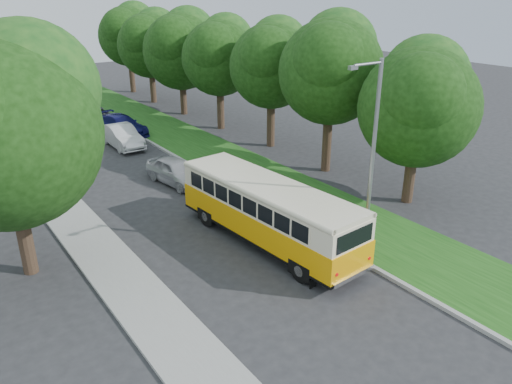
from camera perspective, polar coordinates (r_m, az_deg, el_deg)
ground at (r=20.79m, az=-1.12°, el=-7.54°), size 120.00×120.00×0.00m
curb at (r=26.28m, az=-0.80°, el=-0.67°), size 0.20×70.00×0.15m
grass_verge at (r=27.58m, az=3.22°, el=0.42°), size 4.50×70.00×0.13m
sidewalk at (r=23.05m, az=-18.32°, el=-5.43°), size 2.20×70.00×0.12m
treeline at (r=35.75m, az=-13.82°, el=14.64°), size 24.27×41.91×9.46m
lamppost_near at (r=19.88m, az=13.05°, el=4.22°), size 1.71×0.16×8.00m
lamppost_far at (r=32.00m, az=-25.29°, el=9.01°), size 1.71×0.16×7.50m
warning_sign at (r=28.80m, az=-22.51°, el=3.15°), size 0.56×0.10×2.50m
vintage_bus at (r=21.29m, az=1.37°, el=-2.48°), size 3.17×9.72×2.84m
car_silver at (r=28.56m, az=-9.13°, el=2.37°), size 2.34×4.49×1.46m
car_white at (r=36.05m, az=-15.04°, el=6.17°), size 1.62×4.65×1.53m
car_blue at (r=39.14m, az=-15.16°, el=7.38°), size 3.14×5.43×1.48m
car_grey at (r=43.10m, az=-17.59°, el=8.29°), size 2.32×4.58×1.24m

